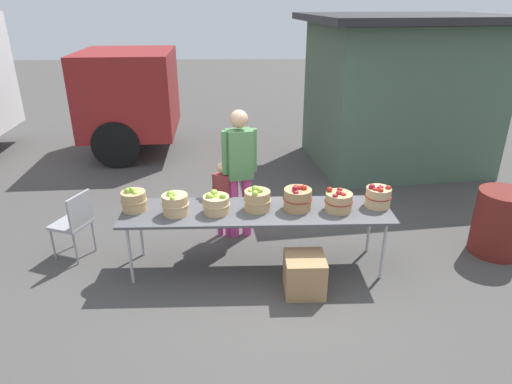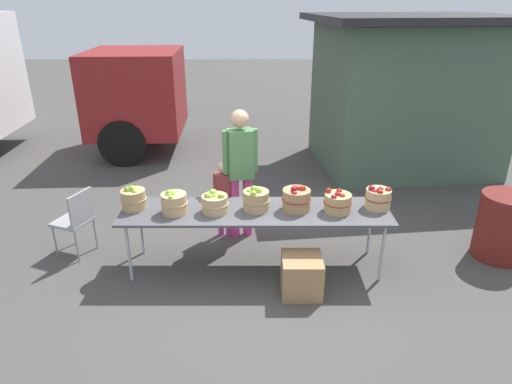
# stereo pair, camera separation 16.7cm
# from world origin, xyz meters

# --- Properties ---
(ground_plane) EXTENTS (40.00, 40.00, 0.00)m
(ground_plane) POSITION_xyz_m (0.00, 0.00, 0.00)
(ground_plane) COLOR #474442
(market_table) EXTENTS (3.10, 0.76, 0.75)m
(market_table) POSITION_xyz_m (0.00, 0.00, 0.72)
(market_table) COLOR #4C4C51
(market_table) RESTS_ON ground
(apple_basket_green_0) EXTENTS (0.30, 0.30, 0.29)m
(apple_basket_green_0) POSITION_xyz_m (-1.41, 0.05, 0.88)
(apple_basket_green_0) COLOR tan
(apple_basket_green_0) RESTS_ON market_table
(apple_basket_green_1) EXTENTS (0.31, 0.31, 0.28)m
(apple_basket_green_1) POSITION_xyz_m (-0.92, -0.07, 0.88)
(apple_basket_green_1) COLOR tan
(apple_basket_green_1) RESTS_ON market_table
(apple_basket_green_2) EXTENTS (0.32, 0.32, 0.25)m
(apple_basket_green_2) POSITION_xyz_m (-0.46, -0.04, 0.86)
(apple_basket_green_2) COLOR tan
(apple_basket_green_2) RESTS_ON market_table
(apple_basket_green_3) EXTENTS (0.32, 0.32, 0.29)m
(apple_basket_green_3) POSITION_xyz_m (0.01, 0.02, 0.88)
(apple_basket_green_3) COLOR tan
(apple_basket_green_3) RESTS_ON market_table
(apple_basket_red_0) EXTENTS (0.34, 0.34, 0.31)m
(apple_basket_red_0) POSITION_xyz_m (0.47, 0.02, 0.88)
(apple_basket_red_0) COLOR #A87F51
(apple_basket_red_0) RESTS_ON market_table
(apple_basket_red_1) EXTENTS (0.33, 0.33, 0.27)m
(apple_basket_red_1) POSITION_xyz_m (0.94, -0.03, 0.87)
(apple_basket_red_1) COLOR tan
(apple_basket_red_1) RESTS_ON market_table
(apple_basket_red_2) EXTENTS (0.31, 0.31, 0.28)m
(apple_basket_red_2) POSITION_xyz_m (1.42, 0.06, 0.88)
(apple_basket_red_2) COLOR tan
(apple_basket_red_2) RESTS_ON market_table
(vendor_adult) EXTENTS (0.45, 0.30, 1.74)m
(vendor_adult) POSITION_xyz_m (-0.20, 0.78, 1.03)
(vendor_adult) COLOR #CC3F8C
(vendor_adult) RESTS_ON ground
(child_customer) EXTENTS (0.28, 0.16, 1.06)m
(child_customer) POSITION_xyz_m (-0.42, 0.78, 0.62)
(child_customer) COLOR #CC3F8C
(child_customer) RESTS_ON ground
(food_kiosk) EXTENTS (3.82, 3.29, 2.74)m
(food_kiosk) POSITION_xyz_m (2.78, 3.68, 1.38)
(food_kiosk) COLOR #47604C
(food_kiosk) RESTS_ON ground
(folding_chair) EXTENTS (0.52, 0.52, 0.86)m
(folding_chair) POSITION_xyz_m (-2.22, 0.30, 0.51)
(folding_chair) COLOR #99999E
(folding_chair) RESTS_ON ground
(trash_barrel) EXTENTS (0.63, 0.63, 0.84)m
(trash_barrel) POSITION_xyz_m (3.05, 0.23, 0.42)
(trash_barrel) COLOR maroon
(trash_barrel) RESTS_ON ground
(produce_crate) EXTENTS (0.43, 0.43, 0.43)m
(produce_crate) POSITION_xyz_m (0.51, -0.53, 0.22)
(produce_crate) COLOR #A87F51
(produce_crate) RESTS_ON ground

